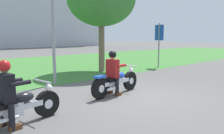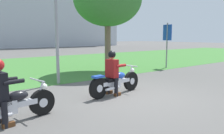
{
  "view_description": "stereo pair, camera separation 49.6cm",
  "coord_description": "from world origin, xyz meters",
  "px_view_note": "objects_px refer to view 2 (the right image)",
  "views": [
    {
      "loc": [
        -5.07,
        -4.44,
        1.82
      ],
      "look_at": [
        -0.36,
        0.86,
        0.85
      ],
      "focal_mm": 35.77,
      "sensor_mm": 36.0,
      "label": 1
    },
    {
      "loc": [
        -4.69,
        -4.76,
        1.82
      ],
      "look_at": [
        -0.36,
        0.86,
        0.85
      ],
      "focal_mm": 35.77,
      "sensor_mm": 36.0,
      "label": 2
    }
  ],
  "objects_px": {
    "rider_lead": "(112,69)",
    "motorcycle_follow": "(10,106)",
    "rider_follow": "(1,87)",
    "motorcycle_lead": "(116,82)",
    "sign_banner": "(167,38)"
  },
  "relations": [
    {
      "from": "rider_lead",
      "to": "motorcycle_follow",
      "type": "xyz_separation_m",
      "value": [
        -3.1,
        -0.51,
        -0.44
      ]
    },
    {
      "from": "rider_lead",
      "to": "rider_follow",
      "type": "relative_size",
      "value": 1.01
    },
    {
      "from": "motorcycle_lead",
      "to": "rider_lead",
      "type": "bearing_deg",
      "value": 179.16
    },
    {
      "from": "motorcycle_follow",
      "to": "rider_lead",
      "type": "bearing_deg",
      "value": 1.01
    },
    {
      "from": "rider_follow",
      "to": "sign_banner",
      "type": "bearing_deg",
      "value": 11.77
    },
    {
      "from": "sign_banner",
      "to": "motorcycle_follow",
      "type": "bearing_deg",
      "value": -159.68
    },
    {
      "from": "motorcycle_lead",
      "to": "sign_banner",
      "type": "bearing_deg",
      "value": 17.32
    },
    {
      "from": "motorcycle_lead",
      "to": "sign_banner",
      "type": "xyz_separation_m",
      "value": [
        6.15,
        2.95,
        1.34
      ]
    },
    {
      "from": "motorcycle_lead",
      "to": "rider_lead",
      "type": "distance_m",
      "value": 0.46
    },
    {
      "from": "motorcycle_lead",
      "to": "motorcycle_follow",
      "type": "relative_size",
      "value": 1.04
    },
    {
      "from": "motorcycle_lead",
      "to": "sign_banner",
      "type": "relative_size",
      "value": 0.82
    },
    {
      "from": "rider_lead",
      "to": "sign_banner",
      "type": "height_order",
      "value": "sign_banner"
    },
    {
      "from": "sign_banner",
      "to": "motorcycle_lead",
      "type": "bearing_deg",
      "value": -154.34
    },
    {
      "from": "motorcycle_lead",
      "to": "motorcycle_follow",
      "type": "distance_m",
      "value": 3.31
    },
    {
      "from": "motorcycle_lead",
      "to": "rider_follow",
      "type": "height_order",
      "value": "rider_follow"
    }
  ]
}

